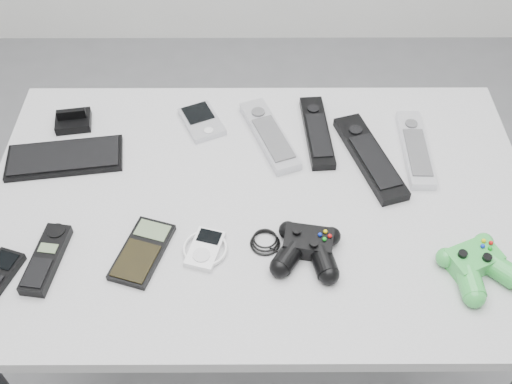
{
  "coord_description": "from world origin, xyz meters",
  "views": [
    {
      "loc": [
        0.04,
        -0.7,
        1.65
      ],
      "look_at": [
        0.05,
        0.09,
        0.76
      ],
      "focal_mm": 42.0,
      "sensor_mm": 36.0,
      "label": 1
    }
  ],
  "objects_px": {
    "pda_keyboard": "(65,157)",
    "controller_green": "(478,264)",
    "remote_black_a": "(317,131)",
    "calculator": "(142,251)",
    "desk": "(260,219)",
    "remote_black_b": "(370,157)",
    "mp3_player": "(205,249)",
    "cordless_handset": "(46,259)",
    "controller_black": "(308,247)",
    "remote_silver_a": "(269,135)",
    "remote_silver_b": "(415,148)",
    "pda": "(202,121)"
  },
  "relations": [
    {
      "from": "pda",
      "to": "controller_black",
      "type": "bearing_deg",
      "value": -83.84
    },
    {
      "from": "desk",
      "to": "cordless_handset",
      "type": "relative_size",
      "value": 7.37
    },
    {
      "from": "remote_silver_b",
      "to": "desk",
      "type": "bearing_deg",
      "value": -156.9
    },
    {
      "from": "controller_black",
      "to": "controller_green",
      "type": "xyz_separation_m",
      "value": [
        0.3,
        -0.04,
        0.0
      ]
    },
    {
      "from": "desk",
      "to": "remote_silver_a",
      "type": "xyz_separation_m",
      "value": [
        0.02,
        0.18,
        0.08
      ]
    },
    {
      "from": "cordless_handset",
      "to": "pda_keyboard",
      "type": "bearing_deg",
      "value": 102.96
    },
    {
      "from": "remote_black_a",
      "to": "remote_black_b",
      "type": "relative_size",
      "value": 0.87
    },
    {
      "from": "remote_black_b",
      "to": "controller_green",
      "type": "distance_m",
      "value": 0.32
    },
    {
      "from": "calculator",
      "to": "controller_green",
      "type": "xyz_separation_m",
      "value": [
        0.61,
        -0.04,
        0.01
      ]
    },
    {
      "from": "remote_black_b",
      "to": "mp3_player",
      "type": "xyz_separation_m",
      "value": [
        -0.34,
        -0.24,
        -0.0
      ]
    },
    {
      "from": "remote_silver_b",
      "to": "controller_black",
      "type": "xyz_separation_m",
      "value": [
        -0.25,
        -0.27,
        0.01
      ]
    },
    {
      "from": "cordless_handset",
      "to": "calculator",
      "type": "height_order",
      "value": "cordless_handset"
    },
    {
      "from": "remote_silver_b",
      "to": "cordless_handset",
      "type": "bearing_deg",
      "value": -157.16
    },
    {
      "from": "pda_keyboard",
      "to": "remote_silver_b",
      "type": "bearing_deg",
      "value": -6.26
    },
    {
      "from": "remote_black_b",
      "to": "calculator",
      "type": "bearing_deg",
      "value": -169.32
    },
    {
      "from": "remote_silver_a",
      "to": "remote_black_a",
      "type": "distance_m",
      "value": 0.11
    },
    {
      "from": "desk",
      "to": "pda_keyboard",
      "type": "relative_size",
      "value": 4.56
    },
    {
      "from": "remote_black_b",
      "to": "cordless_handset",
      "type": "distance_m",
      "value": 0.68
    },
    {
      "from": "mp3_player",
      "to": "remote_silver_b",
      "type": "bearing_deg",
      "value": 46.79
    },
    {
      "from": "remote_black_a",
      "to": "remote_silver_b",
      "type": "xyz_separation_m",
      "value": [
        0.21,
        -0.05,
        0.0
      ]
    },
    {
      "from": "mp3_player",
      "to": "remote_black_a",
      "type": "bearing_deg",
      "value": 69.75
    },
    {
      "from": "remote_silver_a",
      "to": "remote_black_b",
      "type": "distance_m",
      "value": 0.22
    },
    {
      "from": "cordless_handset",
      "to": "mp3_player",
      "type": "height_order",
      "value": "cordless_handset"
    },
    {
      "from": "pda_keyboard",
      "to": "cordless_handset",
      "type": "distance_m",
      "value": 0.27
    },
    {
      "from": "cordless_handset",
      "to": "controller_black",
      "type": "xyz_separation_m",
      "value": [
        0.48,
        0.02,
        0.01
      ]
    },
    {
      "from": "pda_keyboard",
      "to": "pda",
      "type": "height_order",
      "value": "pda"
    },
    {
      "from": "remote_black_a",
      "to": "calculator",
      "type": "height_order",
      "value": "remote_black_a"
    },
    {
      "from": "remote_silver_a",
      "to": "cordless_handset",
      "type": "bearing_deg",
      "value": -162.24
    },
    {
      "from": "remote_silver_a",
      "to": "controller_green",
      "type": "relative_size",
      "value": 1.65
    },
    {
      "from": "desk",
      "to": "remote_black_b",
      "type": "distance_m",
      "value": 0.27
    },
    {
      "from": "remote_black_b",
      "to": "remote_silver_b",
      "type": "relative_size",
      "value": 1.13
    },
    {
      "from": "desk",
      "to": "calculator",
      "type": "bearing_deg",
      "value": -148.5
    },
    {
      "from": "remote_silver_a",
      "to": "controller_green",
      "type": "height_order",
      "value": "controller_green"
    },
    {
      "from": "remote_black_a",
      "to": "cordless_handset",
      "type": "xyz_separation_m",
      "value": [
        -0.52,
        -0.34,
        0.0
      ]
    },
    {
      "from": "pda_keyboard",
      "to": "controller_green",
      "type": "bearing_deg",
      "value": -27.58
    },
    {
      "from": "remote_silver_a",
      "to": "remote_black_b",
      "type": "relative_size",
      "value": 0.89
    },
    {
      "from": "desk",
      "to": "remote_silver_a",
      "type": "distance_m",
      "value": 0.19
    },
    {
      "from": "calculator",
      "to": "controller_black",
      "type": "height_order",
      "value": "controller_black"
    },
    {
      "from": "desk",
      "to": "remote_black_a",
      "type": "height_order",
      "value": "remote_black_a"
    },
    {
      "from": "desk",
      "to": "remote_black_b",
      "type": "height_order",
      "value": "remote_black_b"
    },
    {
      "from": "pda_keyboard",
      "to": "remote_black_b",
      "type": "bearing_deg",
      "value": -8.33
    },
    {
      "from": "pda",
      "to": "cordless_handset",
      "type": "bearing_deg",
      "value": -149.44
    },
    {
      "from": "desk",
      "to": "controller_black",
      "type": "distance_m",
      "value": 0.18
    },
    {
      "from": "cordless_handset",
      "to": "controller_green",
      "type": "xyz_separation_m",
      "value": [
        0.78,
        -0.02,
        0.01
      ]
    },
    {
      "from": "pda_keyboard",
      "to": "remote_black_b",
      "type": "height_order",
      "value": "remote_black_b"
    },
    {
      "from": "desk",
      "to": "remote_black_a",
      "type": "bearing_deg",
      "value": 55.8
    },
    {
      "from": "mp3_player",
      "to": "desk",
      "type": "bearing_deg",
      "value": 67.14
    },
    {
      "from": "pda_keyboard",
      "to": "controller_green",
      "type": "relative_size",
      "value": 1.75
    },
    {
      "from": "mp3_player",
      "to": "controller_black",
      "type": "distance_m",
      "value": 0.19
    },
    {
      "from": "desk",
      "to": "controller_green",
      "type": "height_order",
      "value": "controller_green"
    }
  ]
}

